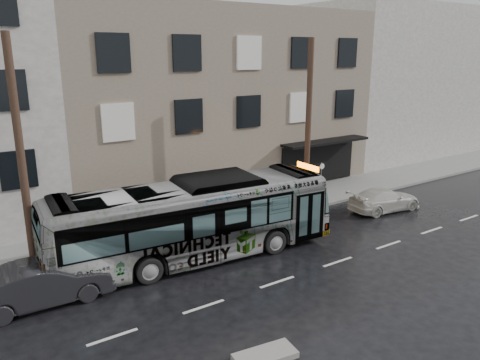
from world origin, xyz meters
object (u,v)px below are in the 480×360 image
(bus, at_px, (193,220))
(dark_sedan, at_px, (43,284))
(utility_pole_front, at_px, (308,126))
(white_sedan, at_px, (384,200))
(utility_pole_rear, at_px, (21,159))
(sign_post, at_px, (321,183))

(bus, bearing_deg, dark_sedan, 98.76)
(utility_pole_front, distance_m, white_sedan, 5.92)
(bus, relative_size, white_sedan, 2.87)
(utility_pole_front, xyz_separation_m, utility_pole_rear, (-14.00, 0.00, 0.00))
(utility_pole_rear, xyz_separation_m, sign_post, (15.10, 0.00, -3.30))
(utility_pole_rear, height_order, white_sedan, utility_pole_rear)
(sign_post, height_order, white_sedan, sign_post)
(utility_pole_rear, relative_size, bus, 0.73)
(bus, xyz_separation_m, white_sedan, (11.66, -0.33, -1.09))
(white_sedan, bearing_deg, bus, 95.02)
(sign_post, distance_m, dark_sedan, 15.51)
(bus, height_order, dark_sedan, bus)
(utility_pole_rear, bearing_deg, sign_post, 0.00)
(utility_pole_front, distance_m, dark_sedan, 14.93)
(utility_pole_front, xyz_separation_m, sign_post, (1.10, 0.00, -3.30))
(sign_post, bearing_deg, dark_sedan, -170.51)
(utility_pole_front, xyz_separation_m, dark_sedan, (-14.19, -2.55, -3.89))
(sign_post, bearing_deg, utility_pole_rear, 180.00)
(dark_sedan, bearing_deg, utility_pole_rear, -3.21)
(dark_sedan, bearing_deg, sign_post, -79.47)
(sign_post, height_order, dark_sedan, sign_post)
(sign_post, bearing_deg, white_sedan, -44.83)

